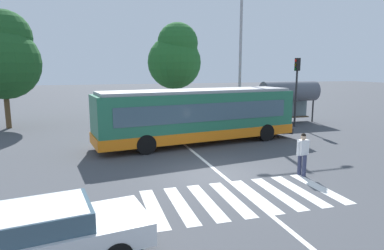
{
  "coord_description": "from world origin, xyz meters",
  "views": [
    {
      "loc": [
        -4.43,
        -11.91,
        4.23
      ],
      "look_at": [
        0.49,
        4.44,
        1.3
      ],
      "focal_mm": 30.96,
      "sensor_mm": 36.0,
      "label": 1
    }
  ],
  "objects_px": {
    "twin_arm_street_lamp": "(241,40)",
    "city_transit_bus": "(198,116)",
    "parked_car_white": "(160,113)",
    "pedestrian_crossing_street": "(303,152)",
    "background_tree_left": "(3,55)",
    "parked_car_charcoal": "(126,115)",
    "bus_stop_shelter": "(289,92)",
    "background_tree_right": "(175,57)",
    "traffic_light_far_corner": "(297,81)",
    "parked_car_red": "(193,112)",
    "foreground_sedan": "(42,233)",
    "parked_car_silver": "(226,111)"
  },
  "relations": [
    {
      "from": "pedestrian_crossing_street",
      "to": "parked_car_red",
      "type": "distance_m",
      "value": 14.45
    },
    {
      "from": "city_transit_bus",
      "to": "background_tree_left",
      "type": "bearing_deg",
      "value": 143.24
    },
    {
      "from": "pedestrian_crossing_street",
      "to": "traffic_light_far_corner",
      "type": "bearing_deg",
      "value": 57.63
    },
    {
      "from": "bus_stop_shelter",
      "to": "parked_car_silver",
      "type": "bearing_deg",
      "value": 146.13
    },
    {
      "from": "city_transit_bus",
      "to": "pedestrian_crossing_street",
      "type": "distance_m",
      "value": 7.1
    },
    {
      "from": "city_transit_bus",
      "to": "traffic_light_far_corner",
      "type": "xyz_separation_m",
      "value": [
        8.44,
        3.12,
        1.72
      ]
    },
    {
      "from": "foreground_sedan",
      "to": "traffic_light_far_corner",
      "type": "relative_size",
      "value": 0.95
    },
    {
      "from": "parked_car_red",
      "to": "background_tree_right",
      "type": "xyz_separation_m",
      "value": [
        -0.31,
        4.58,
        4.51
      ]
    },
    {
      "from": "pedestrian_crossing_street",
      "to": "twin_arm_street_lamp",
      "type": "bearing_deg",
      "value": 77.25
    },
    {
      "from": "foreground_sedan",
      "to": "bus_stop_shelter",
      "type": "relative_size",
      "value": 1.04
    },
    {
      "from": "pedestrian_crossing_street",
      "to": "twin_arm_street_lamp",
      "type": "height_order",
      "value": "twin_arm_street_lamp"
    },
    {
      "from": "traffic_light_far_corner",
      "to": "pedestrian_crossing_street",
      "type": "bearing_deg",
      "value": -122.37
    },
    {
      "from": "foreground_sedan",
      "to": "parked_car_white",
      "type": "relative_size",
      "value": 1.03
    },
    {
      "from": "bus_stop_shelter",
      "to": "background_tree_right",
      "type": "relative_size",
      "value": 0.55
    },
    {
      "from": "twin_arm_street_lamp",
      "to": "bus_stop_shelter",
      "type": "bearing_deg",
      "value": -4.05
    },
    {
      "from": "pedestrian_crossing_street",
      "to": "bus_stop_shelter",
      "type": "xyz_separation_m",
      "value": [
        6.72,
        11.45,
        1.45
      ]
    },
    {
      "from": "twin_arm_street_lamp",
      "to": "background_tree_right",
      "type": "height_order",
      "value": "twin_arm_street_lamp"
    },
    {
      "from": "parked_car_silver",
      "to": "traffic_light_far_corner",
      "type": "xyz_separation_m",
      "value": [
        3.64,
        -4.37,
        2.55
      ]
    },
    {
      "from": "foreground_sedan",
      "to": "background_tree_right",
      "type": "bearing_deg",
      "value": 69.28
    },
    {
      "from": "traffic_light_far_corner",
      "to": "background_tree_left",
      "type": "height_order",
      "value": "background_tree_left"
    },
    {
      "from": "foreground_sedan",
      "to": "parked_car_silver",
      "type": "relative_size",
      "value": 1.03
    },
    {
      "from": "parked_car_red",
      "to": "foreground_sedan",
      "type": "bearing_deg",
      "value": -116.12
    },
    {
      "from": "twin_arm_street_lamp",
      "to": "parked_car_silver",
      "type": "bearing_deg",
      "value": 91.24
    },
    {
      "from": "traffic_light_far_corner",
      "to": "background_tree_right",
      "type": "xyz_separation_m",
      "value": [
        -6.69,
        9.18,
        1.96
      ]
    },
    {
      "from": "city_transit_bus",
      "to": "parked_car_white",
      "type": "xyz_separation_m",
      "value": [
        -0.63,
        7.68,
        -0.82
      ]
    },
    {
      "from": "bus_stop_shelter",
      "to": "twin_arm_street_lamp",
      "type": "height_order",
      "value": "twin_arm_street_lamp"
    },
    {
      "from": "parked_car_red",
      "to": "twin_arm_street_lamp",
      "type": "distance_m",
      "value": 6.76
    },
    {
      "from": "parked_car_white",
      "to": "parked_car_silver",
      "type": "height_order",
      "value": "same"
    },
    {
      "from": "pedestrian_crossing_street",
      "to": "foreground_sedan",
      "type": "height_order",
      "value": "pedestrian_crossing_street"
    },
    {
      "from": "bus_stop_shelter",
      "to": "background_tree_left",
      "type": "relative_size",
      "value": 0.55
    },
    {
      "from": "pedestrian_crossing_street",
      "to": "bus_stop_shelter",
      "type": "distance_m",
      "value": 13.36
    },
    {
      "from": "foreground_sedan",
      "to": "parked_car_charcoal",
      "type": "height_order",
      "value": "same"
    },
    {
      "from": "parked_car_silver",
      "to": "twin_arm_street_lamp",
      "type": "distance_m",
      "value": 6.05
    },
    {
      "from": "traffic_light_far_corner",
      "to": "bus_stop_shelter",
      "type": "relative_size",
      "value": 1.09
    },
    {
      "from": "twin_arm_street_lamp",
      "to": "city_transit_bus",
      "type": "bearing_deg",
      "value": -134.08
    },
    {
      "from": "traffic_light_far_corner",
      "to": "parked_car_red",
      "type": "bearing_deg",
      "value": 144.22
    },
    {
      "from": "parked_car_charcoal",
      "to": "background_tree_left",
      "type": "distance_m",
      "value": 9.33
    },
    {
      "from": "parked_car_silver",
      "to": "background_tree_left",
      "type": "relative_size",
      "value": 0.55
    },
    {
      "from": "bus_stop_shelter",
      "to": "parked_car_charcoal",
      "type": "bearing_deg",
      "value": 167.95
    },
    {
      "from": "pedestrian_crossing_street",
      "to": "twin_arm_street_lamp",
      "type": "relative_size",
      "value": 0.17
    },
    {
      "from": "background_tree_right",
      "to": "parked_car_white",
      "type": "bearing_deg",
      "value": -117.3
    },
    {
      "from": "city_transit_bus",
      "to": "background_tree_left",
      "type": "xyz_separation_m",
      "value": [
        -11.47,
        8.57,
        3.53
      ]
    },
    {
      "from": "city_transit_bus",
      "to": "parked_car_red",
      "type": "distance_m",
      "value": 8.03
    },
    {
      "from": "twin_arm_street_lamp",
      "to": "foreground_sedan",
      "type": "bearing_deg",
      "value": -127.15
    },
    {
      "from": "twin_arm_street_lamp",
      "to": "background_tree_left",
      "type": "bearing_deg",
      "value": 167.71
    },
    {
      "from": "parked_car_charcoal",
      "to": "bus_stop_shelter",
      "type": "height_order",
      "value": "bus_stop_shelter"
    },
    {
      "from": "parked_car_white",
      "to": "background_tree_right",
      "type": "xyz_separation_m",
      "value": [
        2.38,
        4.62,
        4.51
      ]
    },
    {
      "from": "foreground_sedan",
      "to": "parked_car_red",
      "type": "bearing_deg",
      "value": 63.88
    },
    {
      "from": "pedestrian_crossing_street",
      "to": "background_tree_left",
      "type": "xyz_separation_m",
      "value": [
        -13.67,
        15.29,
        4.15
      ]
    },
    {
      "from": "background_tree_left",
      "to": "background_tree_right",
      "type": "bearing_deg",
      "value": 15.75
    }
  ]
}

